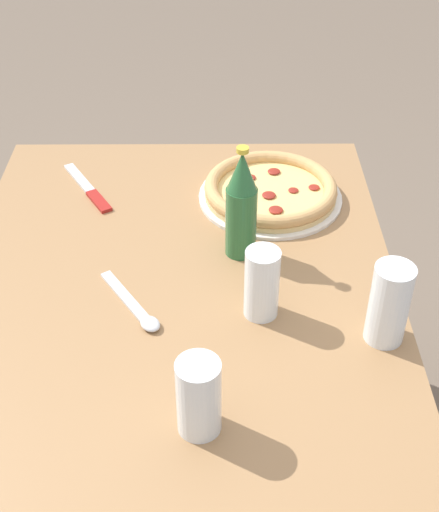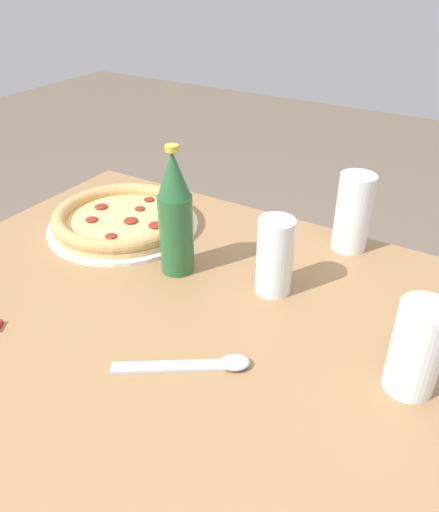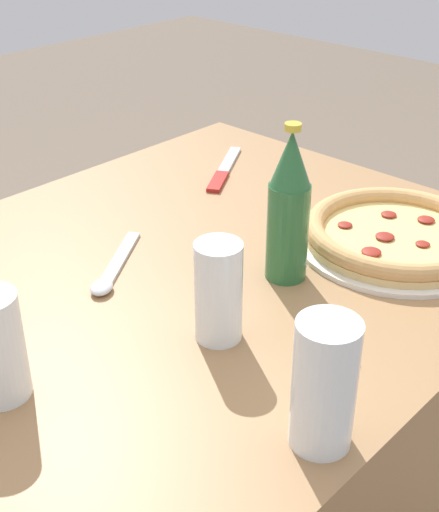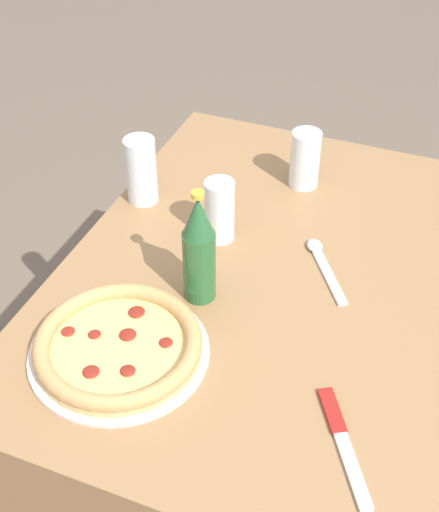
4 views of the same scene
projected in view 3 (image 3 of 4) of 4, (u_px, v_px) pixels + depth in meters
The scene contains 7 objects.
table at pixel (181, 447), 1.27m from camera, with size 1.11×0.86×0.72m.
pizza_margherita at pixel (396, 235), 1.15m from camera, with size 0.32×0.32×0.04m.
glass_mango_juice at pixel (324, 390), 0.75m from camera, with size 0.07×0.07×0.16m.
glass_lemonade at pixel (218, 295), 0.92m from camera, with size 0.06×0.06×0.14m.
beer_bottle at pixel (289, 208), 1.03m from camera, with size 0.06×0.06×0.24m.
knife at pixel (224, 171), 1.43m from camera, with size 0.21×0.14×0.01m.
spoon at pixel (111, 273), 1.08m from camera, with size 0.18×0.13×0.02m.
Camera 3 is at (0.63, 0.69, 1.28)m, focal length 50.00 mm.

